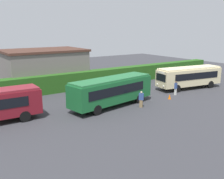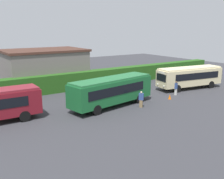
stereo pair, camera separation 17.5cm
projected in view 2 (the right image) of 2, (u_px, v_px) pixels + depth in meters
name	position (u px, v px, depth m)	size (l,w,h in m)	color
ground_plane	(102.00, 104.00, 29.29)	(83.85, 83.85, 0.00)	#38383D
bus_green	(112.00, 90.00, 27.93)	(10.24, 4.12, 3.07)	#19602D
bus_cream	(189.00, 76.00, 36.17)	(9.75, 3.82, 2.95)	beige
person_left	(141.00, 99.00, 27.71)	(0.51, 0.55, 1.73)	olive
person_center	(176.00, 88.00, 32.84)	(0.46, 0.38, 1.75)	silver
hedge_row	(71.00, 81.00, 35.46)	(53.92, 1.68, 2.35)	#27591A
depot_building	(45.00, 68.00, 37.30)	(11.05, 7.56, 5.27)	slate
traffic_cone	(170.00, 97.00, 31.02)	(0.36, 0.36, 0.60)	orange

